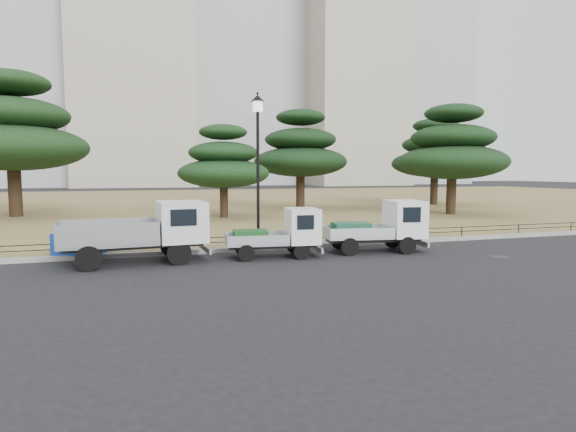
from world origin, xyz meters
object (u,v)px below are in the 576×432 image
object	(u,v)px
truck_kei_rear	(381,226)
tarp_pile	(82,241)
truck_large	(144,229)
street_lamp	(258,144)
truck_kei_front	(280,233)

from	to	relation	value
truck_kei_rear	tarp_pile	distance (m)	10.39
truck_large	street_lamp	size ratio (longest dim) A/B	0.82
street_lamp	tarp_pile	bearing A→B (deg)	179.27
truck_kei_front	truck_kei_rear	size ratio (longest dim) A/B	0.87
truck_kei_rear	truck_kei_front	bearing A→B (deg)	-171.44
truck_large	truck_kei_front	bearing A→B (deg)	-8.40
truck_large	street_lamp	bearing A→B (deg)	15.96
truck_kei_front	truck_kei_rear	bearing A→B (deg)	6.21
street_lamp	tarp_pile	xyz separation A→B (m)	(-6.08, 0.08, -3.31)
truck_kei_front	tarp_pile	xyz separation A→B (m)	(-6.39, 1.91, -0.26)
street_lamp	truck_large	bearing A→B (deg)	-159.89
truck_kei_front	street_lamp	size ratio (longest dim) A/B	0.59
truck_large	tarp_pile	xyz separation A→B (m)	(-1.98, 1.58, -0.51)
truck_kei_rear	street_lamp	bearing A→B (deg)	164.68
truck_large	truck_kei_rear	world-z (taller)	truck_large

